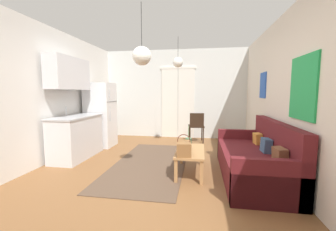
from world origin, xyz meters
TOP-DOWN VIEW (x-y plane):
  - ground_plane at (0.00, 0.00)m, footprint 4.84×7.36m
  - wall_back at (0.00, 3.43)m, footprint 4.44×0.13m
  - wall_right at (2.17, 0.00)m, footprint 0.12×6.96m
  - wall_left at (-2.17, 0.00)m, footprint 0.12×6.96m
  - area_rug at (-0.14, 0.86)m, footprint 1.34×2.83m
  - couch at (1.73, 0.49)m, footprint 0.90×2.06m
  - coffee_table at (0.65, 0.50)m, footprint 0.47×0.95m
  - bamboo_vase at (0.61, 0.59)m, footprint 0.11×0.11m
  - handbag at (0.56, 0.20)m, footprint 0.25×0.35m
  - refrigerator at (-1.72, 2.00)m, footprint 0.66×0.61m
  - kitchen_counter at (-1.80, 0.99)m, footprint 0.58×1.25m
  - accent_chair at (0.69, 2.77)m, footprint 0.46×0.44m
  - pendant_lamp_near at (-0.05, 0.03)m, footprint 0.28×0.28m
  - pendant_lamp_far at (0.26, 1.97)m, footprint 0.24×0.24m

SIDE VIEW (x-z plane):
  - ground_plane at x=0.00m, z-range -0.10..0.00m
  - area_rug at x=-0.14m, z-range 0.00..0.01m
  - couch at x=1.73m, z-range -0.17..0.74m
  - coffee_table at x=0.65m, z-range 0.15..0.55m
  - accent_chair at x=0.69m, z-range 0.07..0.89m
  - bamboo_vase at x=0.61m, z-range 0.29..0.70m
  - handbag at x=0.56m, z-range 0.34..0.68m
  - refrigerator at x=-1.72m, z-range 0.00..1.62m
  - kitchen_counter at x=-1.80m, z-range -0.23..1.86m
  - wall_back at x=0.00m, z-range -0.01..2.65m
  - wall_left at x=-2.17m, z-range 0.00..2.66m
  - wall_right at x=2.17m, z-range 0.00..2.66m
  - pendant_lamp_near at x=-0.05m, z-range 1.46..2.36m
  - pendant_lamp_far at x=0.26m, z-range 1.73..2.43m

